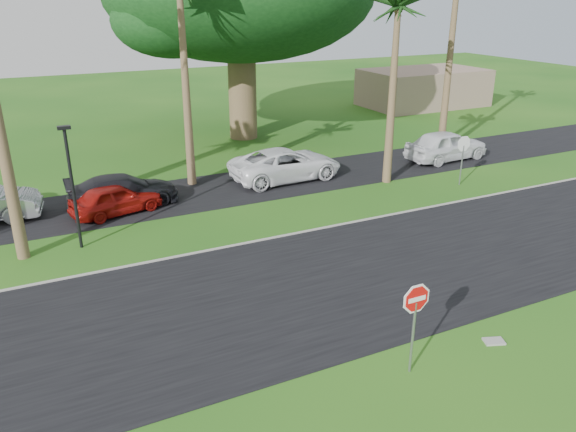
% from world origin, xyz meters
% --- Properties ---
extents(ground, '(120.00, 120.00, 0.00)m').
position_xyz_m(ground, '(0.00, 0.00, 0.00)').
color(ground, '#1C5114').
rests_on(ground, ground).
extents(road, '(120.00, 8.00, 0.02)m').
position_xyz_m(road, '(0.00, 2.00, 0.01)').
color(road, black).
rests_on(road, ground).
extents(parking_strip, '(120.00, 5.00, 0.02)m').
position_xyz_m(parking_strip, '(0.00, 12.50, 0.01)').
color(parking_strip, black).
rests_on(parking_strip, ground).
extents(curb, '(120.00, 0.12, 0.06)m').
position_xyz_m(curb, '(0.00, 6.05, 0.03)').
color(curb, gray).
rests_on(curb, ground).
extents(stop_sign_near, '(1.05, 0.07, 2.62)m').
position_xyz_m(stop_sign_near, '(0.50, -3.00, 1.77)').
color(stop_sign_near, gray).
rests_on(stop_sign_near, ground).
extents(stop_sign_far, '(1.05, 0.07, 2.62)m').
position_xyz_m(stop_sign_far, '(12.00, 8.00, 1.77)').
color(stop_sign_far, gray).
rests_on(stop_sign_far, ground).
extents(palm_right_near, '(5.00, 5.00, 9.50)m').
position_xyz_m(palm_right_near, '(9.00, 10.00, 8.19)').
color(palm_right_near, brown).
rests_on(palm_right_near, ground).
extents(streetlight_right, '(0.45, 0.25, 4.64)m').
position_xyz_m(streetlight_right, '(-6.00, 8.50, 2.65)').
color(streetlight_right, black).
rests_on(streetlight_right, ground).
extents(building_far, '(10.00, 6.00, 3.00)m').
position_xyz_m(building_far, '(24.00, 26.00, 1.50)').
color(building_far, gray).
rests_on(building_far, ground).
extents(car_red, '(4.17, 2.45, 1.33)m').
position_xyz_m(car_red, '(-4.13, 11.43, 0.67)').
color(car_red, '#97110C').
rests_on(car_red, ground).
extents(car_dark, '(4.89, 2.07, 1.41)m').
position_xyz_m(car_dark, '(-3.66, 12.34, 0.70)').
color(car_dark, black).
rests_on(car_dark, ground).
extents(car_minivan, '(5.88, 2.88, 1.61)m').
position_xyz_m(car_minivan, '(4.56, 12.56, 0.80)').
color(car_minivan, white).
rests_on(car_minivan, ground).
extents(car_pickup, '(5.16, 2.34, 1.72)m').
position_xyz_m(car_pickup, '(14.35, 11.82, 0.86)').
color(car_pickup, white).
rests_on(car_pickup, ground).
extents(utility_slab, '(0.64, 0.52, 0.06)m').
position_xyz_m(utility_slab, '(3.37, -3.00, 0.03)').
color(utility_slab, gray).
rests_on(utility_slab, ground).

